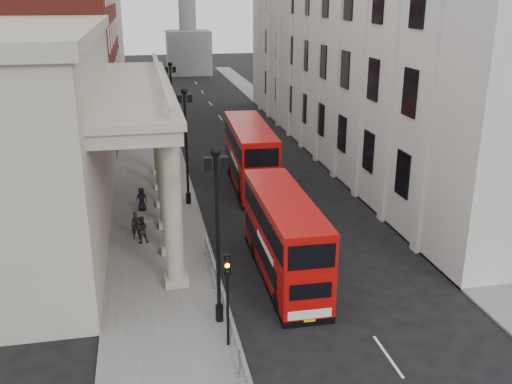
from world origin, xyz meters
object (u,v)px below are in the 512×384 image
bus_near (284,235)px  bus_far (250,154)px  lamp_post_north (172,99)px  pedestrian_a (136,225)px  lamp_post_south (217,225)px  lamp_post_mid (186,139)px  pedestrian_c (142,199)px  traffic_light (227,283)px  pedestrian_b (141,230)px

bus_near → bus_far: size_ratio=0.91×
lamp_post_north → pedestrian_a: bearing=-99.7°
bus_near → pedestrian_a: bearing=141.5°
lamp_post_south → bus_far: bearing=75.0°
lamp_post_mid → pedestrian_c: bearing=-166.9°
bus_near → bus_far: 15.48m
lamp_post_mid → bus_near: 12.90m
lamp_post_mid → bus_far: bearing=33.6°
bus_near → pedestrian_c: size_ratio=6.32×
lamp_post_north → bus_far: size_ratio=0.72×
traffic_light → pedestrian_a: 13.12m
traffic_light → bus_near: size_ratio=0.41×
lamp_post_north → pedestrian_c: 17.55m
lamp_post_north → bus_near: lamp_post_north is taller
lamp_post_mid → pedestrian_a: lamp_post_mid is taller
bus_far → bus_near: bearing=-91.6°
traffic_light → bus_near: (3.96, 6.04, -0.76)m
lamp_post_mid → lamp_post_north: (0.00, 16.00, 0.00)m
lamp_post_mid → traffic_light: 18.11m
bus_far → pedestrian_c: bearing=-151.0°
traffic_light → bus_far: (5.10, 21.47, -0.53)m
lamp_post_north → bus_far: lamp_post_north is taller
lamp_post_north → pedestrian_c: size_ratio=5.04×
lamp_post_mid → bus_far: size_ratio=0.72×
traffic_light → bus_far: 22.08m
bus_far → lamp_post_south: bearing=-102.3°
lamp_post_mid → pedestrian_a: (-3.71, -5.64, -3.93)m
bus_near → pedestrian_b: 9.44m
lamp_post_mid → lamp_post_south: bearing=-90.0°
lamp_post_south → bus_far: (5.20, 19.46, -2.34)m
bus_near → lamp_post_south: bearing=-134.6°
bus_near → pedestrian_c: bus_near is taller
pedestrian_a → pedestrian_b: size_ratio=1.01×
pedestrian_b → pedestrian_c: pedestrian_b is taller
lamp_post_south → pedestrian_b: 10.95m
bus_far → lamp_post_mid: bearing=-143.8°
lamp_post_south → lamp_post_mid: same height
lamp_post_north → bus_far: bearing=-67.5°
traffic_light → pedestrian_c: (-3.41, 17.25, -2.16)m
pedestrian_a → bus_near: bearing=-39.9°
lamp_post_south → traffic_light: (0.10, -2.02, -1.80)m
bus_far → pedestrian_b: bearing=-128.6°
lamp_post_south → bus_far: 20.27m
pedestrian_c → traffic_light: bearing=-63.1°
traffic_light → lamp_post_north: bearing=90.2°
bus_near → traffic_light: bearing=-122.6°
lamp_post_mid → lamp_post_north: size_ratio=1.00×
traffic_light → lamp_post_south: bearing=92.8°
bus_far → pedestrian_c: 9.64m
pedestrian_b → pedestrian_c: (0.09, 5.59, -0.02)m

